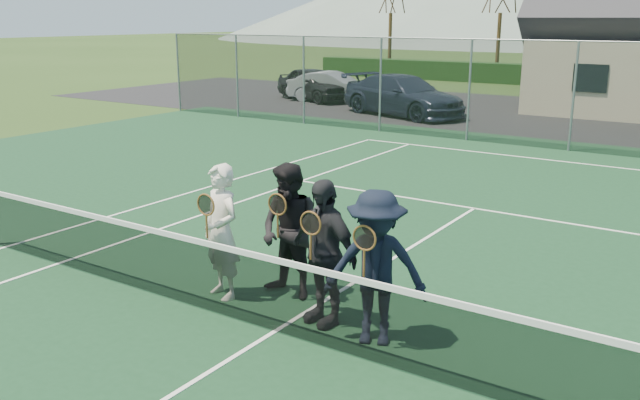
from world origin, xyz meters
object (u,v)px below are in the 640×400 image
(tennis_net, at_px, (274,291))
(car_a, at_px, (315,84))
(player_b, at_px, (290,231))
(player_a, at_px, (221,232))
(player_c, at_px, (323,252))
(car_b, at_px, (332,87))
(car_c, at_px, (403,96))
(player_d, at_px, (376,268))

(tennis_net, bearing_deg, car_a, 122.84)
(tennis_net, relative_size, player_b, 6.49)
(tennis_net, xyz_separation_m, player_a, (-1.22, 0.48, 0.38))
(player_a, bearing_deg, tennis_net, -21.34)
(player_a, xyz_separation_m, player_c, (1.54, 0.08, -0.00))
(car_b, bearing_deg, player_c, -153.21)
(tennis_net, distance_m, player_b, 1.16)
(car_b, xyz_separation_m, car_c, (4.53, -2.12, 0.11))
(car_b, bearing_deg, player_a, -156.79)
(player_d, bearing_deg, player_a, 179.02)
(player_a, relative_size, player_d, 1.00)
(car_a, relative_size, car_b, 1.08)
(car_b, height_order, car_c, car_c)
(car_b, relative_size, player_b, 2.20)
(player_a, distance_m, player_b, 0.90)
(player_b, distance_m, player_d, 1.67)
(player_d, bearing_deg, player_c, 171.14)
(car_b, xyz_separation_m, player_c, (11.91, -18.84, 0.27))
(player_b, relative_size, player_c, 1.00)
(tennis_net, bearing_deg, player_c, 60.07)
(car_b, relative_size, player_d, 2.20)
(player_a, bearing_deg, player_c, 3.05)
(player_b, height_order, player_c, same)
(player_c, bearing_deg, player_b, 151.78)
(player_a, bearing_deg, player_d, -0.98)
(car_a, height_order, car_c, car_c)
(car_b, height_order, player_c, player_c)
(car_c, xyz_separation_m, player_d, (8.16, -16.84, 0.16))
(car_b, height_order, player_b, player_b)
(car_a, xyz_separation_m, player_b, (12.08, -18.48, 0.19))
(player_b, relative_size, player_d, 1.00)
(car_b, distance_m, tennis_net, 22.60)
(player_b, bearing_deg, player_d, -19.23)
(car_c, height_order, player_d, player_d)
(player_d, bearing_deg, player_b, 160.77)
(car_b, bearing_deg, car_a, 80.69)
(player_a, xyz_separation_m, player_d, (2.32, -0.04, -0.00))
(player_a, height_order, player_d, same)
(car_c, relative_size, player_b, 2.90)
(car_a, xyz_separation_m, player_a, (11.34, -18.99, 0.19))
(player_c, bearing_deg, player_d, -8.86)
(car_a, bearing_deg, car_c, -89.64)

